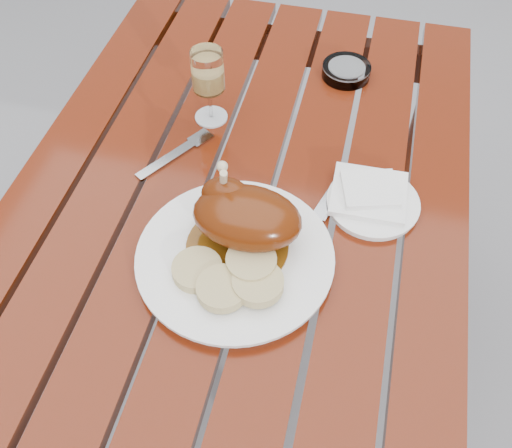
{
  "coord_description": "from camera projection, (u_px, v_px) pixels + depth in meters",
  "views": [
    {
      "loc": [
        0.19,
        -0.66,
        1.51
      ],
      "look_at": [
        0.05,
        -0.1,
        0.78
      ],
      "focal_mm": 40.0,
      "sensor_mm": 36.0,
      "label": 1
    }
  ],
  "objects": [
    {
      "name": "ashtray",
      "position": [
        346.0,
        71.0,
        1.2
      ],
      "size": [
        0.12,
        0.12,
        0.03
      ],
      "primitive_type": "cylinder",
      "rotation": [
        0.0,
        0.0,
        -0.15
      ],
      "color": "#B2B7BC",
      "rests_on": "table"
    },
    {
      "name": "ground",
      "position": [
        246.0,
        364.0,
        1.61
      ],
      "size": [
        60.0,
        60.0,
        0.0
      ],
      "primitive_type": "plane",
      "color": "slate",
      "rests_on": "ground"
    },
    {
      "name": "bread_dumplings",
      "position": [
        232.0,
        276.0,
        0.86
      ],
      "size": [
        0.18,
        0.13,
        0.03
      ],
      "color": "tan",
      "rests_on": "dinner_plate"
    },
    {
      "name": "fork",
      "position": [
        172.0,
        156.0,
        1.06
      ],
      "size": [
        0.1,
        0.14,
        0.01
      ],
      "primitive_type": "cube",
      "rotation": [
        0.0,
        0.0,
        -0.56
      ],
      "color": "gray",
      "rests_on": "table"
    },
    {
      "name": "roast_duck",
      "position": [
        243.0,
        216.0,
        0.89
      ],
      "size": [
        0.18,
        0.17,
        0.13
      ],
      "color": "#5F350A",
      "rests_on": "dinner_plate"
    },
    {
      "name": "napkin",
      "position": [
        369.0,
        193.0,
        0.98
      ],
      "size": [
        0.13,
        0.12,
        0.01
      ],
      "primitive_type": "cube",
      "rotation": [
        0.0,
        0.0,
        0.02
      ],
      "color": "white",
      "rests_on": "side_plate"
    },
    {
      "name": "side_plate",
      "position": [
        373.0,
        203.0,
        0.99
      ],
      "size": [
        0.17,
        0.17,
        0.01
      ],
      "primitive_type": "cylinder",
      "rotation": [
        0.0,
        0.0,
        0.07
      ],
      "color": "white",
      "rests_on": "table"
    },
    {
      "name": "wine_glass",
      "position": [
        209.0,
        87.0,
        1.07
      ],
      "size": [
        0.08,
        0.08,
        0.15
      ],
      "primitive_type": "cylinder",
      "rotation": [
        0.0,
        0.0,
        0.2
      ],
      "color": "#DEB765",
      "rests_on": "table"
    },
    {
      "name": "table",
      "position": [
        244.0,
        295.0,
        1.31
      ],
      "size": [
        0.8,
        1.2,
        0.75
      ],
      "primitive_type": "cube",
      "color": "#651A0C",
      "rests_on": "ground"
    },
    {
      "name": "knife",
      "position": [
        306.0,
        237.0,
        0.94
      ],
      "size": [
        0.08,
        0.2,
        0.01
      ],
      "primitive_type": "cube",
      "rotation": [
        0.0,
        0.0,
        -0.29
      ],
      "color": "gray",
      "rests_on": "table"
    },
    {
      "name": "dinner_plate",
      "position": [
        235.0,
        258.0,
        0.91
      ],
      "size": [
        0.34,
        0.34,
        0.02
      ],
      "primitive_type": "cylinder",
      "rotation": [
        0.0,
        0.0,
        0.07
      ],
      "color": "white",
      "rests_on": "table"
    }
  ]
}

